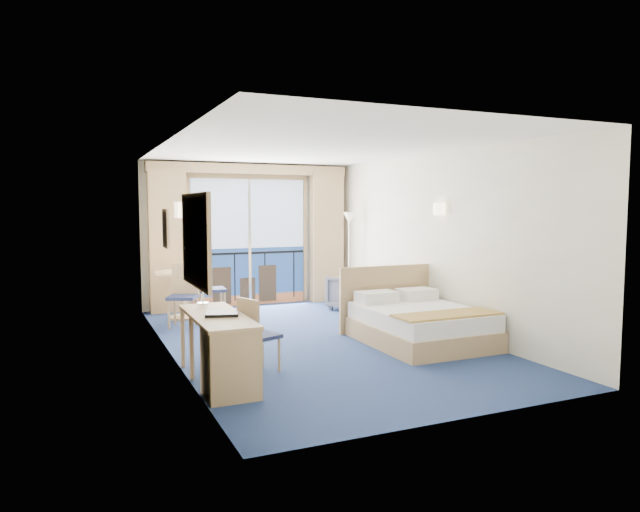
{
  "coord_description": "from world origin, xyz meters",
  "views": [
    {
      "loc": [
        -3.13,
        -7.25,
        1.89
      ],
      "look_at": [
        0.14,
        0.2,
        1.18
      ],
      "focal_mm": 32.0,
      "sensor_mm": 36.0,
      "label": 1
    }
  ],
  "objects": [
    {
      "name": "floor",
      "position": [
        0.0,
        0.0,
        0.0
      ],
      "size": [
        6.5,
        6.5,
        0.0
      ],
      "primitive_type": "plane",
      "color": "navy",
      "rests_on": "ground"
    },
    {
      "name": "room_walls",
      "position": [
        0.0,
        0.0,
        1.78
      ],
      "size": [
        4.04,
        6.54,
        2.72
      ],
      "color": "white",
      "rests_on": "ground"
    },
    {
      "name": "balcony_door",
      "position": [
        -0.01,
        3.22,
        1.14
      ],
      "size": [
        2.36,
        0.03,
        2.52
      ],
      "color": "navy",
      "rests_on": "room_walls"
    },
    {
      "name": "curtain_left",
      "position": [
        -1.55,
        3.07,
        1.28
      ],
      "size": [
        0.65,
        0.22,
        2.55
      ],
      "primitive_type": "cube",
      "color": "tan",
      "rests_on": "room_walls"
    },
    {
      "name": "curtain_right",
      "position": [
        1.55,
        3.07,
        1.28
      ],
      "size": [
        0.65,
        0.22,
        2.55
      ],
      "primitive_type": "cube",
      "color": "tan",
      "rests_on": "room_walls"
    },
    {
      "name": "pelmet",
      "position": [
        0.0,
        3.1,
        2.58
      ],
      "size": [
        3.8,
        0.25,
        0.18
      ],
      "primitive_type": "cube",
      "color": "tan",
      "rests_on": "room_walls"
    },
    {
      "name": "mirror",
      "position": [
        -1.97,
        -1.5,
        1.55
      ],
      "size": [
        0.05,
        1.25,
        0.95
      ],
      "color": "tan",
      "rests_on": "room_walls"
    },
    {
      "name": "wall_print",
      "position": [
        -1.97,
        0.45,
        1.6
      ],
      "size": [
        0.04,
        0.42,
        0.52
      ],
      "color": "tan",
      "rests_on": "room_walls"
    },
    {
      "name": "sconce_left",
      "position": [
        -1.94,
        -0.6,
        1.85
      ],
      "size": [
        0.18,
        0.18,
        0.18
      ],
      "primitive_type": "cylinder",
      "color": "beige",
      "rests_on": "room_walls"
    },
    {
      "name": "sconce_right",
      "position": [
        1.94,
        -0.15,
        1.85
      ],
      "size": [
        0.18,
        0.18,
        0.18
      ],
      "primitive_type": "cylinder",
      "color": "beige",
      "rests_on": "room_walls"
    },
    {
      "name": "bed",
      "position": [
        1.26,
        -0.66,
        0.28
      ],
      "size": [
        1.58,
        1.88,
        0.99
      ],
      "color": "tan",
      "rests_on": "ground"
    },
    {
      "name": "nightstand",
      "position": [
        1.77,
        0.79,
        0.27
      ],
      "size": [
        0.41,
        0.39,
        0.54
      ],
      "primitive_type": "cube",
      "color": "tan",
      "rests_on": "ground"
    },
    {
      "name": "phone",
      "position": [
        1.77,
        0.79,
        0.58
      ],
      "size": [
        0.18,
        0.15,
        0.07
      ],
      "primitive_type": "cube",
      "rotation": [
        0.0,
        0.0,
        -0.12
      ],
      "color": "white",
      "rests_on": "nightstand"
    },
    {
      "name": "armchair",
      "position": [
        1.54,
        2.0,
        0.32
      ],
      "size": [
        0.96,
        0.97,
        0.64
      ],
      "primitive_type": "imported",
      "rotation": [
        0.0,
        0.0,
        3.73
      ],
      "color": "#424650",
      "rests_on": "ground"
    },
    {
      "name": "floor_lamp",
      "position": [
        1.73,
        2.43,
        1.35
      ],
      "size": [
        0.25,
        0.25,
        1.78
      ],
      "color": "silver",
      "rests_on": "ground"
    },
    {
      "name": "desk",
      "position": [
        -1.72,
        -1.73,
        0.41
      ],
      "size": [
        0.54,
        1.57,
        0.74
      ],
      "color": "tan",
      "rests_on": "ground"
    },
    {
      "name": "desk_chair",
      "position": [
        -1.25,
        -1.15,
        0.49
      ],
      "size": [
        0.49,
        0.48,
        0.87
      ],
      "rotation": [
        0.0,
        0.0,
        1.95
      ],
      "color": "#20284B",
      "rests_on": "ground"
    },
    {
      "name": "folder",
      "position": [
        -1.68,
        -1.37,
        0.75
      ],
      "size": [
        0.4,
        0.34,
        0.03
      ],
      "primitive_type": "cube",
      "rotation": [
        0.0,
        0.0,
        -0.28
      ],
      "color": "black",
      "rests_on": "desk"
    },
    {
      "name": "desk_lamp",
      "position": [
        -1.75,
        -0.73,
        1.1
      ],
      "size": [
        0.13,
        0.13,
        0.48
      ],
      "color": "silver",
      "rests_on": "desk"
    },
    {
      "name": "round_table",
      "position": [
        -1.43,
        2.4,
        0.61
      ],
      "size": [
        0.89,
        0.89,
        0.8
      ],
      "color": "tan",
      "rests_on": "ground"
    },
    {
      "name": "table_chair_a",
      "position": [
        -1.05,
        2.22,
        0.57
      ],
      "size": [
        0.47,
        0.46,
        1.01
      ],
      "rotation": [
        0.0,
        0.0,
        1.5
      ],
      "color": "#20284B",
      "rests_on": "ground"
    },
    {
      "name": "table_chair_b",
      "position": [
        -1.52,
        1.76,
        0.56
      ],
      "size": [
        0.57,
        0.57,
        0.99
      ],
      "rotation": [
        0.0,
        0.0,
        -0.43
      ],
      "color": "#20284B",
      "rests_on": "ground"
    }
  ]
}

